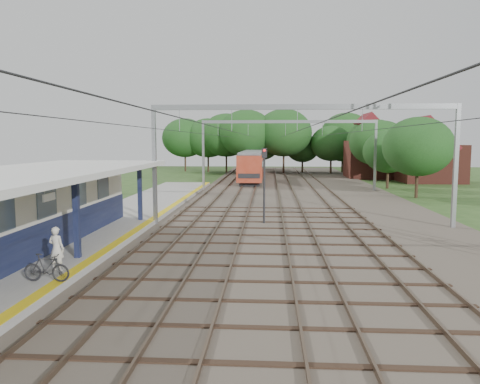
{
  "coord_description": "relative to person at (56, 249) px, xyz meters",
  "views": [
    {
      "loc": [
        1.67,
        -11.69,
        4.94
      ],
      "look_at": [
        -0.28,
        18.88,
        1.6
      ],
      "focal_mm": 35.0,
      "sensor_mm": 36.0,
      "label": 1
    }
  ],
  "objects": [
    {
      "name": "person",
      "position": [
        0.0,
        0.0,
        0.0
      ],
      "size": [
        0.64,
        0.48,
        1.59
      ],
      "primitive_type": "imported",
      "rotation": [
        0.0,
        0.0,
        2.96
      ],
      "color": "beige",
      "rests_on": "platform"
    },
    {
      "name": "ground",
      "position": [
        5.86,
        -4.09,
        -1.15
      ],
      "size": [
        160.0,
        160.0,
        0.0
      ],
      "primitive_type": "plane",
      "color": "#2D4C1E",
      "rests_on": "ground"
    },
    {
      "name": "catenary_system",
      "position": [
        9.25,
        21.19,
        4.37
      ],
      "size": [
        17.22,
        88.0,
        7.0
      ],
      "color": "gray",
      "rests_on": "ground"
    },
    {
      "name": "station_building",
      "position": [
        -3.02,
        2.91,
        0.9
      ],
      "size": [
        3.41,
        18.0,
        3.4
      ],
      "color": "beige",
      "rests_on": "platform"
    },
    {
      "name": "tree_band",
      "position": [
        9.7,
        53.03,
        3.77
      ],
      "size": [
        31.72,
        30.88,
        8.82
      ],
      "color": "#382619",
      "rests_on": "ground"
    },
    {
      "name": "train",
      "position": [
        5.36,
        50.21,
        0.87
      ],
      "size": [
        2.74,
        34.08,
        3.61
      ],
      "color": "black",
      "rests_on": "ballast_bed"
    },
    {
      "name": "house_near",
      "position": [
        26.86,
        41.91,
        1.84
      ],
      "size": [
        7.0,
        6.12,
        7.89
      ],
      "color": "brown",
      "rests_on": "ground"
    },
    {
      "name": "yellow_stripe",
      "position": [
        0.61,
        9.91,
        -0.79
      ],
      "size": [
        0.45,
        52.0,
        0.01
      ],
      "primitive_type": "cube",
      "color": "yellow",
      "rests_on": "platform"
    },
    {
      "name": "bicycle",
      "position": [
        0.26,
        -1.3,
        -0.33
      ],
      "size": [
        1.58,
        0.5,
        0.94
      ],
      "primitive_type": "imported",
      "rotation": [
        0.0,
        0.0,
        1.53
      ],
      "color": "black",
      "rests_on": "platform"
    },
    {
      "name": "ballast_bed",
      "position": [
        9.86,
        25.91,
        -1.1
      ],
      "size": [
        18.0,
        90.0,
        0.1
      ],
      "primitive_type": "cube",
      "color": "#473D33",
      "rests_on": "ground"
    },
    {
      "name": "platform",
      "position": [
        -1.64,
        9.91,
        -0.97
      ],
      "size": [
        5.0,
        52.0,
        0.35
      ],
      "primitive_type": "cube",
      "color": "gray",
      "rests_on": "ground"
    },
    {
      "name": "house_far",
      "position": [
        21.86,
        47.91,
        2.09
      ],
      "size": [
        8.0,
        6.12,
        8.66
      ],
      "color": "brown",
      "rests_on": "ground"
    },
    {
      "name": "canopy",
      "position": [
        -1.91,
        1.91,
        2.5
      ],
      "size": [
        6.4,
        20.0,
        3.44
      ],
      "color": "#111736",
      "rests_on": "platform"
    },
    {
      "name": "rail_tracks",
      "position": [
        7.36,
        25.91,
        -0.97
      ],
      "size": [
        11.8,
        88.0,
        0.15
      ],
      "color": "brown",
      "rests_on": "ballast_bed"
    },
    {
      "name": "signal_post",
      "position": [
        7.21,
        11.64,
        1.76
      ],
      "size": [
        0.31,
        0.27,
        4.54
      ],
      "rotation": [
        0.0,
        0.0,
        0.01
      ],
      "color": "black",
      "rests_on": "ground"
    }
  ]
}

